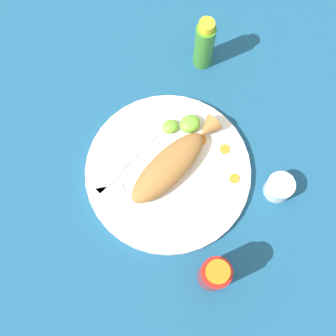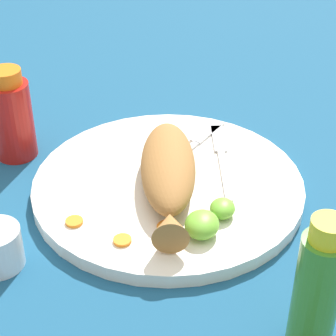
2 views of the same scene
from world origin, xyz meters
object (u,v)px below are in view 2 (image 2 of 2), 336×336
Objects in this scene: main_plate at (168,186)px; hot_sauce_bottle_red at (12,116)px; hot_sauce_bottle_green at (317,289)px; fork_near at (191,145)px; fried_fish at (168,171)px; fork_far at (222,155)px.

hot_sauce_bottle_red reaches higher than main_plate.
fork_near is at bearing 28.53° from hot_sauce_bottle_green.
fork_far is at bearing -47.34° from fried_fish.
fork_far is at bearing -85.49° from hot_sauce_bottle_red.
fork_far is 1.20× the size of hot_sauce_bottle_green.
fork_far is (0.08, -0.06, -0.02)m from fried_fish.
fork_near is at bearing -19.64° from fried_fish.
fried_fish reaches higher than fork_near.
hot_sauce_bottle_green is (-0.22, -0.18, 0.06)m from main_plate.
hot_sauce_bottle_red is at bearing 82.09° from fork_far.
hot_sauce_bottle_red is 0.49m from hot_sauce_bottle_green.
hot_sauce_bottle_red is (0.05, 0.23, 0.05)m from main_plate.
main_plate is at bearing -166.78° from fork_near.
fried_fish is at bearing 41.35° from hot_sauce_bottle_green.
fork_far is (0.07, -0.06, 0.01)m from main_plate.
fried_fish is 0.24m from hot_sauce_bottle_red.
fork_near reaches higher than main_plate.
main_plate is at bearing 40.08° from hot_sauce_bottle_green.
fork_far is at bearing 22.79° from hot_sauce_bottle_green.
fried_fish is (-0.01, -0.00, 0.03)m from main_plate.
hot_sauce_bottle_red is at bearing 122.91° from fork_near.
fork_near is 1.31× the size of hot_sauce_bottle_red.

